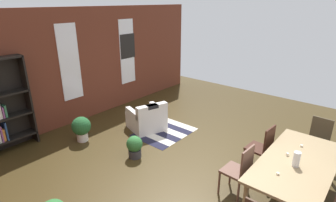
{
  "coord_description": "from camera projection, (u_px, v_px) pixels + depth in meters",
  "views": [
    {
      "loc": [
        -3.52,
        -1.93,
        3.11
      ],
      "look_at": [
        0.5,
        1.43,
        1.13
      ],
      "focal_mm": 28.77,
      "sensor_mm": 36.0,
      "label": 1
    }
  ],
  "objects": [
    {
      "name": "ground_plane",
      "position": [
        211.0,
        186.0,
        4.78
      ],
      "size": [
        11.04,
        11.04,
        0.0
      ],
      "primitive_type": "plane",
      "color": "#3B2D14"
    },
    {
      "name": "back_wall_brick",
      "position": [
        69.0,
        68.0,
        6.85
      ],
      "size": [
        9.24,
        0.12,
        2.95
      ],
      "primitive_type": "cube",
      "color": "brown",
      "rests_on": "ground"
    },
    {
      "name": "window_pane_1",
      "position": [
        70.0,
        63.0,
        6.75
      ],
      "size": [
        0.55,
        0.02,
        1.92
      ],
      "primitive_type": "cube",
      "color": "white"
    },
    {
      "name": "window_pane_2",
      "position": [
        127.0,
        52.0,
        8.13
      ],
      "size": [
        0.55,
        0.02,
        1.92
      ],
      "primitive_type": "cube",
      "color": "white"
    },
    {
      "name": "dining_table",
      "position": [
        298.0,
        165.0,
        4.22
      ],
      "size": [
        2.1,
        1.02,
        0.74
      ],
      "color": "#947C56",
      "rests_on": "ground"
    },
    {
      "name": "vase_on_table",
      "position": [
        296.0,
        159.0,
        4.04
      ],
      "size": [
        0.1,
        0.1,
        0.24
      ],
      "primitive_type": "cylinder",
      "color": "silver",
      "rests_on": "dining_table"
    },
    {
      "name": "tealight_candle_0",
      "position": [
        302.0,
        146.0,
        4.6
      ],
      "size": [
        0.04,
        0.04,
        0.03
      ],
      "primitive_type": "cylinder",
      "color": "silver",
      "rests_on": "dining_table"
    },
    {
      "name": "tealight_candle_1",
      "position": [
        287.0,
        154.0,
        4.34
      ],
      "size": [
        0.04,
        0.04,
        0.04
      ],
      "primitive_type": "cylinder",
      "color": "silver",
      "rests_on": "dining_table"
    },
    {
      "name": "tealight_candle_2",
      "position": [
        278.0,
        174.0,
        3.87
      ],
      "size": [
        0.04,
        0.04,
        0.03
      ],
      "primitive_type": "cylinder",
      "color": "silver",
      "rests_on": "dining_table"
    },
    {
      "name": "dining_chair_far_left",
      "position": [
        240.0,
        170.0,
        4.38
      ],
      "size": [
        0.42,
        0.42,
        0.95
      ],
      "color": "brown",
      "rests_on": "ground"
    },
    {
      "name": "dining_chair_far_right",
      "position": [
        262.0,
        147.0,
        5.05
      ],
      "size": [
        0.43,
        0.43,
        0.95
      ],
      "color": "#3B1F15",
      "rests_on": "ground"
    },
    {
      "name": "dining_chair_head_right",
      "position": [
        318.0,
        140.0,
        5.3
      ],
      "size": [
        0.42,
        0.42,
        0.95
      ],
      "color": "#493E2B",
      "rests_on": "ground"
    },
    {
      "name": "bookshelf_tall",
      "position": [
        4.0,
        107.0,
        5.64
      ],
      "size": [
        0.91,
        0.29,
        2.03
      ],
      "color": "black",
      "rests_on": "ground"
    },
    {
      "name": "armchair_white",
      "position": [
        147.0,
        119.0,
        6.8
      ],
      "size": [
        1.01,
        1.01,
        0.75
      ],
      "color": "silver",
      "rests_on": "ground"
    },
    {
      "name": "potted_plant_by_shelf",
      "position": [
        81.0,
        127.0,
        6.21
      ],
      "size": [
        0.43,
        0.43,
        0.59
      ],
      "color": "silver",
      "rests_on": "ground"
    },
    {
      "name": "potted_plant_window",
      "position": [
        135.0,
        146.0,
        5.58
      ],
      "size": [
        0.34,
        0.34,
        0.48
      ],
      "color": "#333338",
      "rests_on": "ground"
    },
    {
      "name": "striped_rug",
      "position": [
        165.0,
        132.0,
        6.72
      ],
      "size": [
        1.4,
        1.08,
        0.01
      ],
      "color": "#1E1E33",
      "rests_on": "ground"
    },
    {
      "name": "framed_picture",
      "position": [
        128.0,
        46.0,
        8.09
      ],
      "size": [
        0.56,
        0.03,
        0.72
      ],
      "primitive_type": "cube",
      "color": "black"
    }
  ]
}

